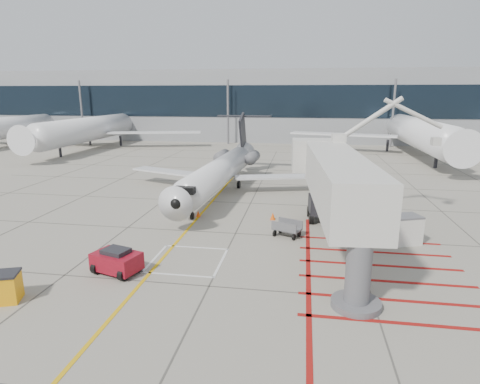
% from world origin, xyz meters
% --- Properties ---
extents(ground_plane, '(260.00, 260.00, 0.00)m').
position_xyz_m(ground_plane, '(0.00, 0.00, 0.00)').
color(ground_plane, gray).
rests_on(ground_plane, ground).
extents(regional_jet, '(22.92, 28.22, 7.11)m').
position_xyz_m(regional_jet, '(-3.55, 13.02, 3.55)').
color(regional_jet, silver).
rests_on(regional_jet, ground_plane).
extents(jet_bridge, '(10.68, 20.26, 7.86)m').
position_xyz_m(jet_bridge, '(6.65, 1.81, 3.93)').
color(jet_bridge, silver).
rests_on(jet_bridge, ground_plane).
extents(pushback_tug, '(2.85, 2.23, 1.46)m').
position_xyz_m(pushback_tug, '(-5.31, -3.24, 0.73)').
color(pushback_tug, maroon).
rests_on(pushback_tug, ground_plane).
extents(spill_bin, '(1.95, 1.62, 1.44)m').
position_xyz_m(spill_bin, '(-9.28, -7.03, 0.72)').
color(spill_bin, '#F5A00D').
rests_on(spill_bin, ground_plane).
extents(baggage_cart, '(2.13, 1.78, 1.15)m').
position_xyz_m(baggage_cart, '(3.58, 3.98, 0.58)').
color(baggage_cart, '#59595E').
rests_on(baggage_cart, ground_plane).
extents(ground_power_unit, '(2.71, 2.14, 1.88)m').
position_xyz_m(ground_power_unit, '(10.94, 3.84, 0.94)').
color(ground_power_unit, white).
rests_on(ground_power_unit, ground_plane).
extents(cone_nose, '(0.37, 0.37, 0.51)m').
position_xyz_m(cone_nose, '(-3.60, 7.43, 0.25)').
color(cone_nose, '#F74F0D').
rests_on(cone_nose, ground_plane).
extents(cone_side, '(0.40, 0.40, 0.56)m').
position_xyz_m(cone_side, '(2.32, 7.58, 0.28)').
color(cone_side, '#EC530C').
rests_on(cone_side, ground_plane).
extents(terminal_building, '(180.00, 28.00, 14.00)m').
position_xyz_m(terminal_building, '(10.00, 70.00, 7.00)').
color(terminal_building, gray).
rests_on(terminal_building, ground_plane).
extents(terminal_glass_band, '(180.00, 0.10, 6.00)m').
position_xyz_m(terminal_glass_band, '(10.00, 55.95, 8.00)').
color(terminal_glass_band, black).
rests_on(terminal_glass_band, ground_plane).
extents(bg_aircraft_a, '(35.32, 39.24, 11.77)m').
position_xyz_m(bg_aircraft_a, '(-49.57, 46.00, 5.89)').
color(bg_aircraft_a, silver).
rests_on(bg_aircraft_a, ground_plane).
extents(bg_aircraft_b, '(36.79, 40.88, 12.26)m').
position_xyz_m(bg_aircraft_b, '(-32.32, 46.00, 6.13)').
color(bg_aircraft_b, silver).
rests_on(bg_aircraft_b, ground_plane).
extents(bg_aircraft_c, '(38.92, 43.24, 12.97)m').
position_xyz_m(bg_aircraft_c, '(21.62, 46.00, 6.49)').
color(bg_aircraft_c, silver).
rests_on(bg_aircraft_c, ground_plane).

